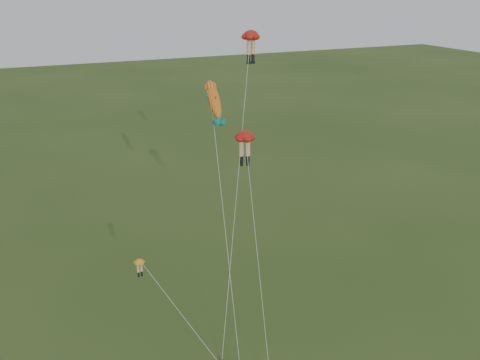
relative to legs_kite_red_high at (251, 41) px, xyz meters
name	(u,v)px	position (x,y,z in m)	size (l,w,h in m)	color
legs_kite_red_high	(251,41)	(0.00, 0.00, 0.00)	(9.17, 14.03, 21.13)	#B31B12
legs_kite_red_mid	(245,141)	(-2.82, -5.14, -6.81)	(4.11, 11.95, 14.21)	#B31B12
legs_kite_yellow	(148,274)	(-12.10, -9.95, -13.63)	(5.05, 6.60, 7.54)	orange
fish_kite	(214,101)	(-6.02, -7.06, -3.08)	(2.17, 9.64, 18.71)	gold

